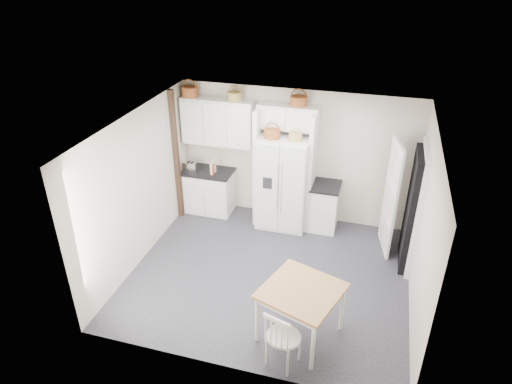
% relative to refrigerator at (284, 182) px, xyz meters
% --- Properties ---
extents(floor, '(4.50, 4.50, 0.00)m').
position_rel_refrigerator_xyz_m(floor, '(0.15, -1.62, -0.91)').
color(floor, black).
rests_on(floor, ground).
extents(ceiling, '(4.50, 4.50, 0.00)m').
position_rel_refrigerator_xyz_m(ceiling, '(0.15, -1.62, 1.69)').
color(ceiling, white).
rests_on(ceiling, wall_back).
extents(wall_back, '(4.50, 0.00, 4.50)m').
position_rel_refrigerator_xyz_m(wall_back, '(0.15, 0.38, 0.39)').
color(wall_back, beige).
rests_on(wall_back, floor).
extents(wall_left, '(0.00, 4.00, 4.00)m').
position_rel_refrigerator_xyz_m(wall_left, '(-2.10, -1.62, 0.39)').
color(wall_left, beige).
rests_on(wall_left, floor).
extents(wall_right, '(0.00, 4.00, 4.00)m').
position_rel_refrigerator_xyz_m(wall_right, '(2.40, -1.62, 0.39)').
color(wall_right, beige).
rests_on(wall_right, floor).
extents(refrigerator, '(0.94, 0.75, 1.81)m').
position_rel_refrigerator_xyz_m(refrigerator, '(0.00, 0.00, 0.00)').
color(refrigerator, silver).
rests_on(refrigerator, floor).
extents(base_cab_left, '(0.93, 0.59, 0.86)m').
position_rel_refrigerator_xyz_m(base_cab_left, '(-1.55, 0.08, -0.48)').
color(base_cab_left, white).
rests_on(base_cab_left, floor).
extents(base_cab_right, '(0.50, 0.60, 0.88)m').
position_rel_refrigerator_xyz_m(base_cab_right, '(0.79, 0.08, -0.47)').
color(base_cab_right, white).
rests_on(base_cab_right, floor).
extents(dining_table, '(1.24, 1.24, 0.81)m').
position_rel_refrigerator_xyz_m(dining_table, '(0.89, -2.81, -0.50)').
color(dining_table, '#A5683C').
rests_on(dining_table, floor).
extents(windsor_chair, '(0.56, 0.53, 0.93)m').
position_rel_refrigerator_xyz_m(windsor_chair, '(0.78, -3.35, -0.44)').
color(windsor_chair, white).
rests_on(windsor_chair, floor).
extents(counter_left, '(0.97, 0.63, 0.04)m').
position_rel_refrigerator_xyz_m(counter_left, '(-1.55, 0.08, -0.02)').
color(counter_left, black).
rests_on(counter_left, base_cab_left).
extents(counter_right, '(0.54, 0.64, 0.04)m').
position_rel_refrigerator_xyz_m(counter_right, '(0.79, 0.08, -0.00)').
color(counter_right, black).
rests_on(counter_right, base_cab_right).
extents(toaster, '(0.27, 0.16, 0.18)m').
position_rel_refrigerator_xyz_m(toaster, '(-1.89, -0.02, 0.09)').
color(toaster, silver).
rests_on(toaster, counter_left).
extents(cookbook_red, '(0.04, 0.15, 0.23)m').
position_rel_refrigerator_xyz_m(cookbook_red, '(-1.41, -0.00, 0.11)').
color(cookbook_red, '#B83D2E').
rests_on(cookbook_red, counter_left).
extents(cookbook_cream, '(0.06, 0.18, 0.26)m').
position_rel_refrigerator_xyz_m(cookbook_cream, '(-1.42, -0.00, 0.13)').
color(cookbook_cream, beige).
rests_on(cookbook_cream, counter_left).
extents(basket_upper_a, '(0.32, 0.32, 0.18)m').
position_rel_refrigerator_xyz_m(basket_upper_a, '(-1.89, 0.21, 1.53)').
color(basket_upper_a, brown).
rests_on(basket_upper_a, upper_cabinet).
extents(basket_upper_c, '(0.27, 0.27, 0.15)m').
position_rel_refrigerator_xyz_m(basket_upper_c, '(-1.01, 0.21, 1.52)').
color(basket_upper_c, olive).
rests_on(basket_upper_c, upper_cabinet).
extents(basket_bridge_b, '(0.30, 0.30, 0.17)m').
position_rel_refrigerator_xyz_m(basket_bridge_b, '(0.17, 0.21, 1.53)').
color(basket_bridge_b, brown).
rests_on(basket_bridge_b, bridge_cabinet).
extents(basket_fridge_a, '(0.30, 0.30, 0.16)m').
position_rel_refrigerator_xyz_m(basket_fridge_a, '(-0.22, -0.10, 0.99)').
color(basket_fridge_a, brown).
rests_on(basket_fridge_a, refrigerator).
extents(basket_fridge_b, '(0.24, 0.24, 0.13)m').
position_rel_refrigerator_xyz_m(basket_fridge_b, '(0.21, -0.10, 0.97)').
color(basket_fridge_b, olive).
rests_on(basket_fridge_b, refrigerator).
extents(upper_cabinet, '(1.40, 0.34, 0.90)m').
position_rel_refrigerator_xyz_m(upper_cabinet, '(-1.35, 0.21, 0.99)').
color(upper_cabinet, white).
rests_on(upper_cabinet, wall_back).
extents(bridge_cabinet, '(1.12, 0.34, 0.45)m').
position_rel_refrigerator_xyz_m(bridge_cabinet, '(0.00, 0.21, 1.22)').
color(bridge_cabinet, white).
rests_on(bridge_cabinet, wall_back).
extents(fridge_panel_left, '(0.08, 0.60, 2.30)m').
position_rel_refrigerator_xyz_m(fridge_panel_left, '(-0.51, 0.08, 0.24)').
color(fridge_panel_left, white).
rests_on(fridge_panel_left, floor).
extents(fridge_panel_right, '(0.08, 0.60, 2.30)m').
position_rel_refrigerator_xyz_m(fridge_panel_right, '(0.51, 0.08, 0.24)').
color(fridge_panel_right, white).
rests_on(fridge_panel_right, floor).
extents(trim_post, '(0.09, 0.09, 2.60)m').
position_rel_refrigerator_xyz_m(trim_post, '(-2.05, -0.27, 0.39)').
color(trim_post, black).
rests_on(trim_post, floor).
extents(doorway_void, '(0.18, 0.85, 2.05)m').
position_rel_refrigerator_xyz_m(doorway_void, '(2.31, -0.62, 0.12)').
color(doorway_void, black).
rests_on(doorway_void, floor).
extents(door_slab, '(0.21, 0.79, 2.05)m').
position_rel_refrigerator_xyz_m(door_slab, '(1.95, -0.29, 0.12)').
color(door_slab, white).
rests_on(door_slab, floor).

